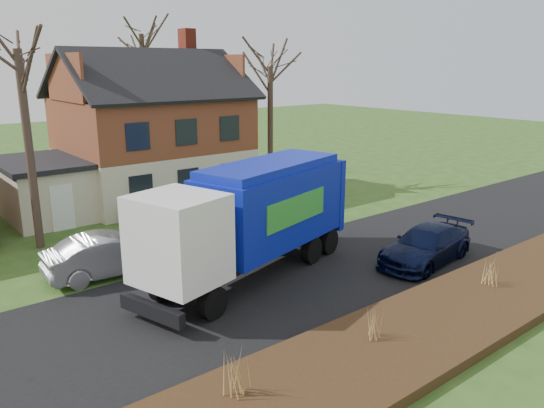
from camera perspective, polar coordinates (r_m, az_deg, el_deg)
ground at (r=18.71m, az=1.76°, el=-8.13°), size 120.00×120.00×0.00m
road at (r=18.70m, az=1.76°, el=-8.10°), size 80.00×7.00×0.02m
mulch_verge at (r=15.40m, az=15.03°, el=-13.36°), size 80.00×3.50×0.30m
main_house at (r=30.00m, az=-13.58°, el=8.18°), size 12.95×8.95×9.26m
garbage_truck at (r=18.34m, az=-1.96°, el=-1.04°), size 9.55×4.86×3.96m
silver_sedan at (r=19.74m, az=-16.87°, el=-5.16°), size 4.69×1.83×1.52m
navy_wagon at (r=20.85m, az=16.23°, el=-4.28°), size 4.90×2.50×1.36m
tree_front_west at (r=22.77m, az=-26.07°, el=17.70°), size 3.67×3.67×10.92m
tree_front_east at (r=31.27m, az=-0.19°, el=16.69°), size 3.68×3.68×10.21m
tree_back at (r=38.04m, az=-14.02°, el=19.17°), size 3.96×3.96×12.53m
grass_clump_west at (r=12.10m, az=-3.79°, el=-17.58°), size 0.39×0.32×1.03m
grass_clump_mid at (r=14.46m, az=10.93°, el=-12.51°), size 0.30×0.25×0.85m
grass_clump_east at (r=18.78m, az=22.48°, el=-6.72°), size 0.37×0.30×0.92m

